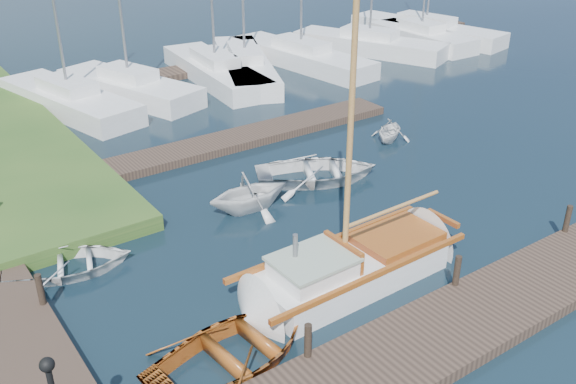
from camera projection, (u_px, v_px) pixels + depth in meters
ground at (288, 229)px, 18.71m from camera, size 160.00×160.00×0.00m
near_dock at (443, 333)px, 14.26m from camera, size 18.00×2.20×0.30m
far_dock at (233, 140)px, 24.43m from camera, size 14.00×1.60×0.30m
pontoon at (270, 56)px, 35.47m from camera, size 30.00×1.60×0.30m
mooring_post_1 at (308, 340)px, 13.21m from camera, size 0.16×0.16×0.80m
mooring_post_2 at (457, 270)px, 15.51m from camera, size 0.16×0.16×0.80m
mooring_post_3 at (568, 219)px, 17.82m from camera, size 0.16×0.16×0.80m
mooring_post_4 at (40, 289)px, 14.81m from camera, size 0.16×0.16×0.80m
sailboat at (355, 269)px, 16.22m from camera, size 7.19×2.12×9.83m
dinghy at (236, 346)px, 13.47m from camera, size 4.32×3.30×0.84m
tender_a at (68, 261)px, 16.56m from camera, size 3.76×3.13×0.67m
tender_b at (249, 190)px, 19.46m from camera, size 2.77×2.44×1.37m
tender_c at (317, 169)px, 21.44m from camera, size 4.95×4.41×0.85m
tender_d at (390, 128)px, 24.65m from camera, size 2.47×2.39×1.00m
marina_boat_0 at (69, 98)px, 27.60m from camera, size 4.03×8.37×10.50m
marina_boat_1 at (129, 85)px, 29.26m from camera, size 4.50×7.93×10.12m
marina_boat_2 at (215, 69)px, 31.62m from camera, size 3.02×8.88×11.17m
marina_boat_3 at (245, 64)px, 32.49m from camera, size 5.78×9.56×10.84m
marina_boat_4 at (301, 55)px, 34.07m from camera, size 3.32×9.43×10.49m
marina_boat_5 at (369, 43)px, 36.38m from camera, size 5.51×8.92×10.92m
marina_boat_6 at (421, 36)px, 38.02m from camera, size 2.27×7.14×10.34m
marina_boat_7 at (426, 29)px, 39.68m from camera, size 4.28×10.21×12.67m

